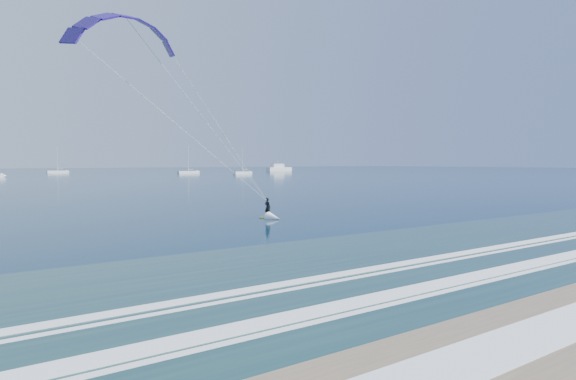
{
  "coord_description": "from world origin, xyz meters",
  "views": [
    {
      "loc": [
        -24.77,
        -8.43,
        5.36
      ],
      "look_at": [
        0.34,
        26.09,
        3.0
      ],
      "focal_mm": 32.0,
      "sensor_mm": 36.0,
      "label": 1
    }
  ],
  "objects_px": {
    "sailboat_5": "(188,172)",
    "motor_yacht": "(279,168)",
    "sailboat_6": "(243,173)",
    "sailboat_4": "(58,172)",
    "kitesurfer_rig": "(207,123)"
  },
  "relations": [
    {
      "from": "sailboat_5",
      "to": "motor_yacht",
      "type": "bearing_deg",
      "value": 20.06
    },
    {
      "from": "sailboat_5",
      "to": "sailboat_6",
      "type": "height_order",
      "value": "sailboat_5"
    },
    {
      "from": "motor_yacht",
      "to": "sailboat_4",
      "type": "xyz_separation_m",
      "value": [
        -112.54,
        20.28,
        -0.95
      ]
    },
    {
      "from": "sailboat_4",
      "to": "sailboat_6",
      "type": "bearing_deg",
      "value": -49.63
    },
    {
      "from": "motor_yacht",
      "to": "sailboat_4",
      "type": "bearing_deg",
      "value": 169.78
    },
    {
      "from": "kitesurfer_rig",
      "to": "sailboat_4",
      "type": "distance_m",
      "value": 223.49
    },
    {
      "from": "sailboat_4",
      "to": "sailboat_5",
      "type": "distance_m",
      "value": 63.91
    },
    {
      "from": "sailboat_5",
      "to": "kitesurfer_rig",
      "type": "bearing_deg",
      "value": -114.58
    },
    {
      "from": "kitesurfer_rig",
      "to": "motor_yacht",
      "type": "xyz_separation_m",
      "value": [
        147.35,
        200.34,
        -6.87
      ]
    },
    {
      "from": "kitesurfer_rig",
      "to": "motor_yacht",
      "type": "distance_m",
      "value": 248.79
    },
    {
      "from": "motor_yacht",
      "to": "sailboat_4",
      "type": "height_order",
      "value": "sailboat_4"
    },
    {
      "from": "motor_yacht",
      "to": "sailboat_5",
      "type": "bearing_deg",
      "value": -159.94
    },
    {
      "from": "motor_yacht",
      "to": "sailboat_6",
      "type": "height_order",
      "value": "sailboat_6"
    },
    {
      "from": "sailboat_6",
      "to": "sailboat_4",
      "type": "bearing_deg",
      "value": 130.37
    },
    {
      "from": "kitesurfer_rig",
      "to": "sailboat_4",
      "type": "height_order",
      "value": "kitesurfer_rig"
    }
  ]
}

